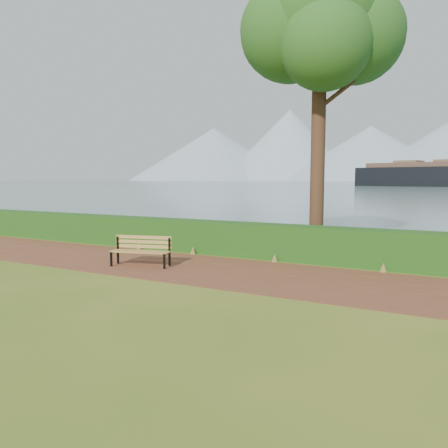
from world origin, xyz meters
The scene contains 7 objects.
ground centered at (0.00, 0.00, 0.00)m, with size 140.00×140.00×0.00m, color #49621C.
path centered at (0.00, 0.30, 0.01)m, with size 40.00×3.40×0.01m, color #5B2E1F.
hedge centered at (0.00, 2.60, 0.50)m, with size 32.00×0.85×1.00m, color #124012.
water centered at (0.00, 260.00, 0.01)m, with size 700.00×510.00×0.00m, color slate.
mountains centered at (-9.17, 406.05, 27.70)m, with size 585.00×190.00×70.00m.
bench centered at (-1.38, -0.12, 0.46)m, with size 1.67×0.86×0.81m.
tree centered at (2.19, 4.07, 7.01)m, with size 4.80×3.93×9.43m.
Camera 1 is at (5.95, -9.34, 2.35)m, focal length 35.00 mm.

